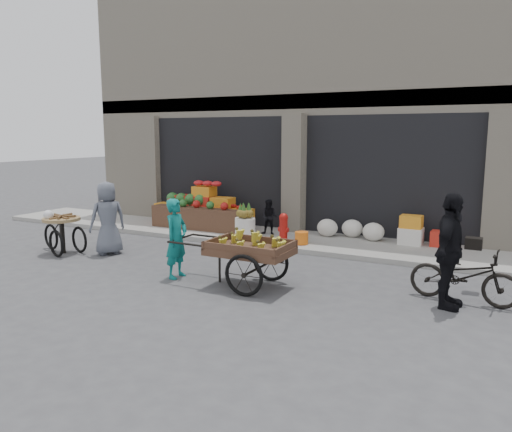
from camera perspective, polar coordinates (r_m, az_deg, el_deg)
The scene contains 15 objects.
ground at distance 9.50m, azimuth -7.79°, elevation -7.47°, with size 80.00×80.00×0.00m, color #424244.
sidewalk at distance 12.93m, azimuth 2.74°, elevation -2.60°, with size 18.00×2.20×0.12m, color gray.
building at distance 16.32m, azimuth 8.76°, elevation 11.47°, with size 14.00×6.45×7.00m.
fruit_display at distance 14.26m, azimuth -5.86°, elevation 0.98°, with size 3.10×1.12×1.24m.
pineapple_bin at distance 12.77m, azimuth -1.25°, elevation -1.33°, with size 0.52×0.52×0.50m, color silver.
fire_hydrant at distance 12.21m, azimuth 3.16°, elevation -1.19°, with size 0.22×0.22×0.71m.
orange_bucket at distance 12.02m, azimuth 5.23°, elevation -2.52°, with size 0.32×0.32×0.30m, color orange.
right_bay_goods at distance 12.60m, azimuth 14.78°, elevation -1.60°, with size 3.35×0.60×0.70m.
seated_person at distance 13.07m, azimuth 1.55°, elevation -0.12°, with size 0.45×0.35×0.93m, color black.
banana_cart at distance 8.94m, azimuth -1.01°, elevation -3.44°, with size 2.49×1.11×1.04m.
vendor_woman at distance 9.64m, azimuth -9.09°, elevation -2.54°, with size 0.56×0.37×1.53m, color #0E716D.
tricycle_cart at distance 12.36m, azimuth -21.31°, elevation -1.41°, with size 1.46×1.02×0.95m.
vendor_grey at distance 11.87m, azimuth -16.60°, elevation -0.23°, with size 0.82×0.53×1.68m, color slate.
bicycle at distance 8.87m, azimuth 22.65°, elevation -6.30°, with size 0.60×1.72×0.90m, color black.
cyclist at distance 8.39m, azimuth 21.25°, elevation -3.77°, with size 1.08×0.45×1.84m, color black.
Camera 1 is at (5.29, -7.39, 2.73)m, focal length 35.00 mm.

